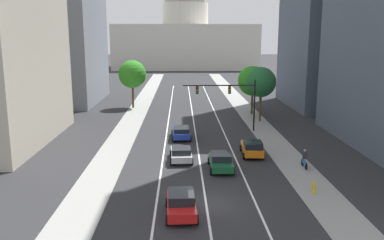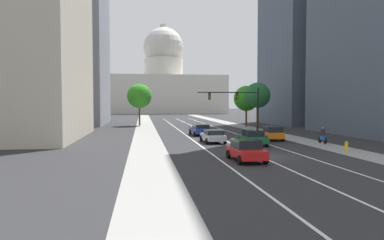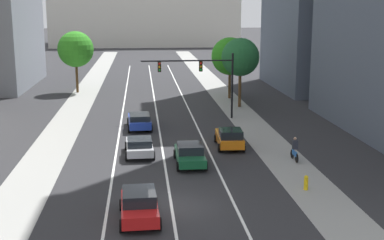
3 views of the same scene
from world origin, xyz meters
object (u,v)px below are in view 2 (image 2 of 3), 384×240
(traffic_signal_mast, at_px, (238,101))
(cyclist, at_px, (323,135))
(car_silver, at_px, (213,136))
(street_tree_near_right, at_px, (246,98))
(car_green, at_px, (253,137))
(car_orange, at_px, (271,133))
(car_red, at_px, (246,150))
(car_blue, at_px, (200,129))
(street_tree_mid_right, at_px, (258,95))
(street_tree_mid_left, at_px, (139,96))
(fire_hydrant, at_px, (346,146))
(capitol_building, at_px, (164,85))

(traffic_signal_mast, distance_m, cyclist, 15.89)
(car_silver, xyz_separation_m, street_tree_near_right, (10.65, 23.50, 4.25))
(car_green, bearing_deg, car_orange, -40.47)
(car_red, height_order, cyclist, cyclist)
(car_blue, relative_size, street_tree_near_right, 0.65)
(cyclist, bearing_deg, car_silver, 76.15)
(car_silver, bearing_deg, car_green, -128.88)
(car_red, distance_m, street_tree_mid_right, 32.13)
(street_tree_mid_left, bearing_deg, traffic_signal_mast, -51.23)
(fire_hydrant, distance_m, street_tree_mid_right, 26.87)
(car_silver, bearing_deg, capitol_building, -2.94)
(car_red, height_order, fire_hydrant, car_red)
(car_orange, bearing_deg, street_tree_mid_right, -10.62)
(car_red, bearing_deg, street_tree_near_right, -18.81)
(capitol_building, height_order, car_red, capitol_building)
(car_blue, bearing_deg, street_tree_mid_right, -51.61)
(cyclist, bearing_deg, street_tree_mid_left, 29.15)
(car_silver, height_order, cyclist, cyclist)
(car_green, bearing_deg, street_tree_near_right, -15.48)
(capitol_building, xyz_separation_m, car_blue, (-1.73, -106.00, -11.26))
(cyclist, xyz_separation_m, street_tree_near_right, (-0.26, 25.96, 4.12))
(car_silver, height_order, car_red, car_red)
(car_blue, xyz_separation_m, car_red, (-0.01, -20.44, 0.03))
(car_orange, bearing_deg, traffic_signal_mast, 7.08)
(capitol_building, bearing_deg, fire_hydrant, -86.22)
(street_tree_mid_left, bearing_deg, capitol_building, 83.58)
(car_red, bearing_deg, car_blue, -2.08)
(car_green, relative_size, cyclist, 2.60)
(car_orange, relative_size, street_tree_mid_left, 0.57)
(car_green, bearing_deg, car_silver, 53.11)
(traffic_signal_mast, xyz_separation_m, cyclist, (4.82, -14.69, -3.64))
(cyclist, relative_size, street_tree_mid_left, 0.22)
(street_tree_mid_right, bearing_deg, cyclist, -89.73)
(car_orange, height_order, street_tree_near_right, street_tree_near_right)
(street_tree_mid_right, bearing_deg, street_tree_mid_left, 148.16)
(car_orange, bearing_deg, car_blue, 47.10)
(car_blue, xyz_separation_m, street_tree_mid_left, (-7.83, 21.04, 4.67))
(street_tree_near_right, bearing_deg, car_red, -106.75)
(capitol_building, distance_m, street_tree_mid_left, 85.75)
(car_silver, distance_m, car_orange, 7.08)
(car_red, distance_m, car_green, 9.94)
(traffic_signal_mast, bearing_deg, capitol_building, 92.44)
(capitol_building, height_order, traffic_signal_mast, capitol_building)
(car_blue, relative_size, fire_hydrant, 5.12)
(cyclist, distance_m, street_tree_mid_left, 37.39)
(car_green, height_order, fire_hydrant, car_green)
(cyclist, bearing_deg, car_orange, 44.28)
(capitol_building, distance_m, street_tree_near_right, 91.74)
(car_orange, relative_size, cyclist, 2.56)
(capitol_building, relative_size, car_red, 12.09)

